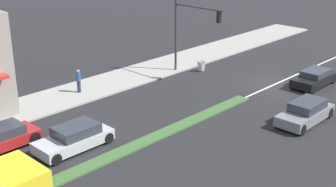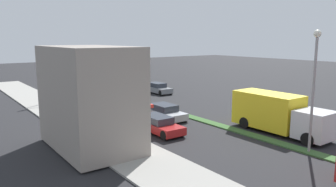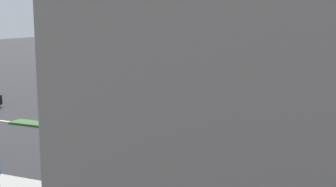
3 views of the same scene
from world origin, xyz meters
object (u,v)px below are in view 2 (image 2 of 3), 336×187
(street_lamp, at_px, (314,76))
(pedestrian, at_px, (69,107))
(sedan_silver, at_px, (165,112))
(suv_grey, at_px, (158,88))
(warning_aframe_sign, at_px, (64,95))
(sedan_maroon, at_px, (293,117))
(delivery_truck, at_px, (277,113))
(traffic_signal_main, at_px, (66,66))
(suv_black, at_px, (115,85))
(hatchback_red, at_px, (158,124))

(street_lamp, relative_size, pedestrian, 4.46)
(street_lamp, bearing_deg, sedan_silver, -79.77)
(street_lamp, bearing_deg, suv_grey, -101.83)
(street_lamp, height_order, warning_aframe_sign, street_lamp)
(sedan_maroon, bearing_deg, street_lamp, 41.08)
(delivery_truck, bearing_deg, pedestrian, -50.42)
(traffic_signal_main, xyz_separation_m, sedan_silver, (-3.92, 13.66, -3.28))
(traffic_signal_main, height_order, sedan_silver, traffic_signal_main)
(traffic_signal_main, bearing_deg, delivery_truck, 110.79)
(traffic_signal_main, distance_m, suv_grey, 11.76)
(sedan_maroon, bearing_deg, traffic_signal_main, -62.63)
(traffic_signal_main, bearing_deg, suv_grey, 169.95)
(sedan_maroon, bearing_deg, suv_black, -83.85)
(sedan_silver, distance_m, sedan_maroon, 10.64)
(suv_black, bearing_deg, pedestrian, 49.55)
(hatchback_red, bearing_deg, sedan_maroon, 154.24)
(pedestrian, xyz_separation_m, suv_black, (-11.08, -13.00, -0.41))
(sedan_silver, relative_size, sedan_maroon, 1.02)
(traffic_signal_main, height_order, delivery_truck, traffic_signal_main)
(sedan_maroon, relative_size, hatchback_red, 0.89)
(pedestrian, bearing_deg, sedan_silver, 142.44)
(street_lamp, xyz_separation_m, delivery_truck, (-2.20, -3.92, -3.31))
(delivery_truck, xyz_separation_m, sedan_silver, (4.40, -8.27, -0.85))
(delivery_truck, height_order, hatchback_red, delivery_truck)
(pedestrian, xyz_separation_m, suv_grey, (-13.88, -6.55, -0.35))
(delivery_truck, distance_m, sedan_maroon, 2.95)
(traffic_signal_main, bearing_deg, hatchback_red, 93.86)
(delivery_truck, relative_size, hatchback_red, 1.63)
(traffic_signal_main, height_order, pedestrian, traffic_signal_main)
(pedestrian, height_order, sedan_silver, pedestrian)
(pedestrian, relative_size, suv_grey, 0.39)
(warning_aframe_sign, relative_size, suv_grey, 0.20)
(pedestrian, bearing_deg, warning_aframe_sign, -106.11)
(sedan_silver, bearing_deg, sedan_maroon, 132.60)
(traffic_signal_main, xyz_separation_m, delivery_truck, (-8.32, 21.93, -2.43))
(sedan_maroon, bearing_deg, hatchback_red, -25.76)
(street_lamp, distance_m, sedan_maroon, 7.81)
(street_lamp, height_order, hatchback_red, street_lamp)
(traffic_signal_main, height_order, warning_aframe_sign, traffic_signal_main)
(warning_aframe_sign, xyz_separation_m, delivery_truck, (-8.22, 23.32, 1.04))
(warning_aframe_sign, bearing_deg, hatchback_red, 93.23)
(delivery_truck, xyz_separation_m, sedan_maroon, (-2.80, -0.44, -0.81))
(street_lamp, bearing_deg, traffic_signal_main, -76.67)
(pedestrian, height_order, hatchback_red, pedestrian)
(suv_black, bearing_deg, suv_grey, 113.45)
(street_lamp, bearing_deg, delivery_truck, -119.31)
(pedestrian, distance_m, sedan_silver, 8.44)
(suv_grey, distance_m, sedan_maroon, 19.52)
(pedestrian, xyz_separation_m, sedan_silver, (-6.68, 5.14, -0.37))
(street_lamp, height_order, pedestrian, street_lamp)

